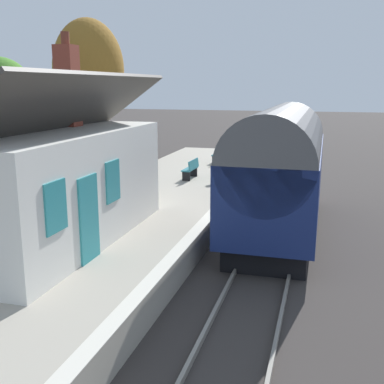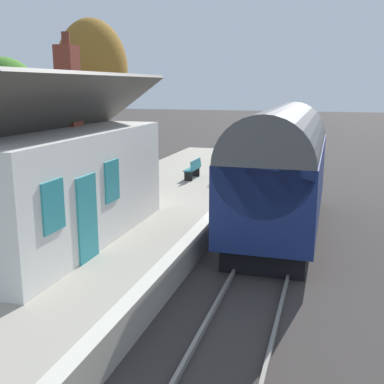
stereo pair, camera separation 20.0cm
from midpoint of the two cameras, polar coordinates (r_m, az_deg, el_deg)
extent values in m
plane|color=#383330|center=(16.09, 7.08, -5.49)|extent=(160.00, 160.00, 0.00)
cube|color=#A39B8C|center=(17.01, -6.10, -3.01)|extent=(32.00, 5.89, 0.82)
cube|color=beige|center=(16.07, 3.01, -2.36)|extent=(32.00, 0.36, 0.02)
cube|color=gray|center=(15.90, 12.88, -5.68)|extent=(52.00, 0.08, 0.14)
cube|color=gray|center=(16.04, 7.73, -5.31)|extent=(52.00, 0.08, 0.14)
cube|color=black|center=(16.78, 10.70, -3.60)|extent=(8.27, 2.29, 0.70)
cube|color=navy|center=(16.43, 10.91, 1.43)|extent=(8.98, 2.70, 2.30)
cylinder|color=#515154|center=(16.25, 11.08, 5.41)|extent=(8.98, 2.65, 2.65)
cube|color=black|center=(16.56, 6.25, 2.69)|extent=(7.64, 0.03, 0.80)
cylinder|color=black|center=(19.38, 11.53, -1.42)|extent=(0.70, 2.16, 0.70)
cylinder|color=black|center=(14.23, 9.55, -6.55)|extent=(0.70, 2.16, 0.70)
cube|color=black|center=(20.80, 12.22, 4.85)|extent=(0.04, 2.16, 0.90)
cylinder|color=#F2EDCC|center=(20.97, 12.10, 2.21)|extent=(0.06, 0.24, 0.24)
cube|color=red|center=(21.10, 12.05, 1.02)|extent=(0.16, 2.56, 0.24)
cube|color=white|center=(13.59, -16.99, 0.74)|extent=(7.60, 3.90, 2.99)
cube|color=#47423D|center=(12.81, -13.93, 10.14)|extent=(8.10, 2.21, 1.62)
cube|color=#47423D|center=(13.89, -21.00, 9.86)|extent=(8.10, 2.21, 1.62)
cylinder|color=#47423D|center=(13.32, -17.82, 13.01)|extent=(8.10, 0.16, 0.16)
cube|color=brown|center=(14.64, -14.27, 12.23)|extent=(0.56, 0.56, 2.32)
cylinder|color=brown|center=(14.70, -14.57, 17.46)|extent=(0.24, 0.24, 0.36)
cube|color=teal|center=(11.69, -11.99, -3.13)|extent=(0.90, 0.06, 2.10)
cube|color=teal|center=(10.36, -15.81, -1.67)|extent=(0.80, 0.05, 1.10)
cube|color=teal|center=(12.75, -9.15, 1.31)|extent=(0.80, 0.05, 1.10)
cube|color=#26727F|center=(26.33, 3.75, 4.56)|extent=(1.42, 0.47, 0.06)
cube|color=#26727F|center=(26.25, 4.14, 5.03)|extent=(1.40, 0.17, 0.40)
cube|color=black|center=(25.83, 3.41, 3.89)|extent=(0.08, 0.36, 0.44)
cube|color=black|center=(26.89, 4.07, 4.23)|extent=(0.08, 0.36, 0.44)
cube|color=#26727F|center=(21.64, 0.28, 2.80)|extent=(1.41, 0.43, 0.06)
cube|color=#26727F|center=(21.55, 0.74, 3.37)|extent=(1.40, 0.14, 0.40)
cube|color=black|center=(21.16, -0.18, 1.93)|extent=(0.07, 0.36, 0.44)
cube|color=black|center=(22.21, 0.71, 2.45)|extent=(0.07, 0.36, 0.44)
cube|color=gray|center=(24.95, 3.82, 3.47)|extent=(0.88, 0.32, 0.36)
ellipsoid|color=#3D8438|center=(24.91, 3.83, 4.14)|extent=(0.79, 0.29, 0.29)
cone|color=black|center=(20.72, 3.45, 1.58)|extent=(0.33, 0.33, 0.37)
cylinder|color=black|center=(20.75, 3.45, 1.16)|extent=(0.18, 0.18, 0.06)
ellipsoid|color=#4C8C2D|center=(20.66, 3.46, 2.43)|extent=(0.36, 0.36, 0.38)
cone|color=#B53257|center=(20.64, 3.47, 2.78)|extent=(0.08, 0.08, 0.15)
cylinder|color=#4C3828|center=(29.87, -21.00, 5.47)|extent=(0.30, 0.30, 3.31)
ellipsoid|color=#4C8C2D|center=(29.69, -21.46, 11.21)|extent=(3.58, 3.85, 3.84)
cylinder|color=#4C3828|center=(29.15, -11.31, 6.47)|extent=(0.42, 0.42, 3.88)
ellipsoid|color=olive|center=(29.00, -11.66, 14.24)|extent=(4.42, 3.99, 5.73)
camera|label=1|loc=(0.10, -89.60, 0.09)|focal=44.35mm
camera|label=2|loc=(0.10, 90.40, -0.09)|focal=44.35mm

